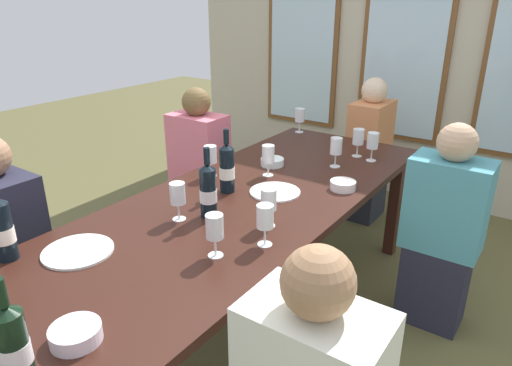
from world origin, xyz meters
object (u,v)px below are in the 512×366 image
at_px(tasting_bowl_1, 76,334).
at_px(wine_glass_9, 358,138).
at_px(white_plate_1, 275,192).
at_px(wine_bottle_2, 13,345).
at_px(white_plate_0, 78,251).
at_px(wine_glass_4, 215,228).
at_px(wine_bottle_0, 2,229).
at_px(wine_glass_8, 178,195).
at_px(dining_table, 231,218).
at_px(wine_bottle_3, 208,191).
at_px(tasting_bowl_2, 272,162).
at_px(wine_bottle_1, 227,168).
at_px(wine_glass_5, 336,147).
at_px(seated_person_2, 200,172).
at_px(wine_glass_6, 269,200).
at_px(seated_person_3, 442,234).
at_px(wine_glass_2, 210,156).
at_px(wine_glass_0, 373,141).
at_px(wine_glass_10, 268,155).
at_px(wine_glass_3, 300,116).
at_px(wine_glass_1, 265,217).
at_px(tasting_bowl_0, 343,185).
at_px(seated_person_0, 10,255).

height_order(tasting_bowl_1, wine_glass_9, wine_glass_9).
bearing_deg(white_plate_1, wine_bottle_2, -84.65).
relative_size(white_plate_0, wine_glass_4, 1.55).
relative_size(wine_bottle_2, tasting_bowl_1, 2.12).
relative_size(wine_bottle_0, wine_glass_8, 1.87).
bearing_deg(white_plate_0, wine_bottle_0, -134.64).
height_order(dining_table, wine_bottle_0, wine_bottle_0).
relative_size(wine_bottle_2, wine_bottle_3, 0.97).
bearing_deg(tasting_bowl_2, wine_bottle_1, -86.95).
xyz_separation_m(wine_glass_5, seated_person_2, (-0.97, -0.09, -0.33)).
bearing_deg(wine_glass_6, seated_person_3, 54.74).
bearing_deg(wine_glass_2, wine_bottle_1, -29.54).
distance_m(wine_glass_0, wine_glass_10, 0.67).
distance_m(wine_glass_9, seated_person_2, 1.11).
height_order(white_plate_0, wine_glass_3, wine_glass_3).
xyz_separation_m(wine_bottle_0, wine_glass_1, (0.74, 0.64, -0.00)).
xyz_separation_m(dining_table, wine_glass_8, (-0.10, -0.24, 0.18)).
bearing_deg(wine_bottle_1, wine_bottle_3, -68.30).
height_order(wine_glass_0, wine_glass_8, same).
xyz_separation_m(wine_bottle_0, wine_bottle_1, (0.28, 0.98, 0.00)).
height_order(wine_glass_3, wine_glass_5, same).
xyz_separation_m(white_plate_0, tasting_bowl_2, (0.08, 1.26, 0.02)).
bearing_deg(wine_glass_6, wine_glass_2, 151.62).
xyz_separation_m(tasting_bowl_0, seated_person_2, (-1.15, 0.19, -0.24)).
bearing_deg(wine_glass_6, wine_glass_8, -154.33).
bearing_deg(tasting_bowl_2, white_plate_0, -93.55).
distance_m(tasting_bowl_0, wine_glass_4, 0.89).
xyz_separation_m(wine_bottle_2, tasting_bowl_2, (-0.37, 1.74, -0.10)).
bearing_deg(wine_glass_1, wine_glass_2, 145.29).
distance_m(wine_glass_3, wine_glass_5, 0.74).
bearing_deg(dining_table, tasting_bowl_1, -78.62).
height_order(wine_bottle_0, seated_person_3, seated_person_3).
bearing_deg(wine_glass_4, seated_person_2, 134.01).
bearing_deg(wine_glass_6, wine_bottle_3, -165.62).
bearing_deg(wine_bottle_0, wine_glass_2, 86.19).
height_order(tasting_bowl_0, tasting_bowl_1, tasting_bowl_1).
distance_m(tasting_bowl_2, wine_glass_10, 0.19).
bearing_deg(seated_person_3, wine_bottle_0, -127.75).
height_order(white_plate_1, tasting_bowl_1, tasting_bowl_1).
xyz_separation_m(white_plate_0, tasting_bowl_0, (0.57, 1.17, 0.02)).
bearing_deg(wine_glass_2, white_plate_1, 0.77).
bearing_deg(wine_bottle_2, wine_bottle_3, 102.88).
xyz_separation_m(tasting_bowl_1, seated_person_3, (0.61, 1.70, -0.24)).
distance_m(white_plate_0, wine_bottle_3, 0.59).
bearing_deg(wine_glass_0, wine_glass_6, -92.04).
relative_size(wine_glass_6, seated_person_0, 0.16).
distance_m(white_plate_0, wine_glass_2, 0.93).
relative_size(white_plate_1, seated_person_0, 0.23).
distance_m(wine_glass_0, wine_glass_2, 0.97).
bearing_deg(tasting_bowl_1, wine_bottle_0, 167.67).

